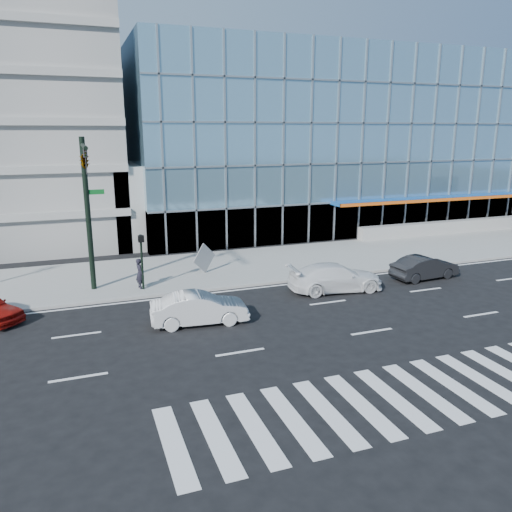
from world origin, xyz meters
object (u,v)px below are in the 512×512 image
(ped_signal_post, at_px, (142,253))
(white_sedan, at_px, (199,308))
(white_suv, at_px, (335,277))
(traffic_signal, at_px, (86,179))
(tilted_panel, at_px, (204,258))
(dark_sedan, at_px, (425,267))
(pedestrian, at_px, (140,273))

(ped_signal_post, xyz_separation_m, white_sedan, (1.75, -5.44, -1.43))
(ped_signal_post, xyz_separation_m, white_suv, (9.79, -3.34, -1.39))
(traffic_signal, bearing_deg, tilted_panel, 20.16)
(ped_signal_post, bearing_deg, traffic_signal, -171.48)
(dark_sedan, bearing_deg, white_suv, 87.17)
(traffic_signal, height_order, ped_signal_post, traffic_signal)
(tilted_panel, bearing_deg, dark_sedan, -54.95)
(ped_signal_post, xyz_separation_m, pedestrian, (-0.13, 0.27, -1.17))
(white_suv, height_order, tilted_panel, tilted_panel)
(tilted_panel, bearing_deg, ped_signal_post, 175.16)
(pedestrian, bearing_deg, tilted_panel, -79.24)
(white_suv, distance_m, white_sedan, 8.31)
(traffic_signal, xyz_separation_m, tilted_panel, (6.38, 2.34, -5.10))
(traffic_signal, height_order, dark_sedan, traffic_signal)
(traffic_signal, relative_size, pedestrian, 4.84)
(dark_sedan, bearing_deg, traffic_signal, 76.68)
(tilted_panel, bearing_deg, pedestrian, 171.24)
(traffic_signal, bearing_deg, white_sedan, -50.07)
(traffic_signal, bearing_deg, white_suv, -13.57)
(traffic_signal, bearing_deg, dark_sedan, -8.61)
(traffic_signal, height_order, white_sedan, traffic_signal)
(white_sedan, height_order, tilted_panel, tilted_panel)
(dark_sedan, xyz_separation_m, pedestrian, (-15.92, 3.41, 0.30))
(traffic_signal, relative_size, white_suv, 1.55)
(traffic_signal, distance_m, white_suv, 13.75)
(dark_sedan, bearing_deg, ped_signal_post, 74.03)
(white_suv, relative_size, dark_sedan, 1.25)
(pedestrian, relative_size, tilted_panel, 1.27)
(white_sedan, bearing_deg, traffic_signal, 45.53)
(ped_signal_post, xyz_separation_m, tilted_panel, (3.88, 1.97, -1.07))
(tilted_panel, bearing_deg, white_suv, -73.67)
(ped_signal_post, relative_size, tilted_panel, 2.31)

